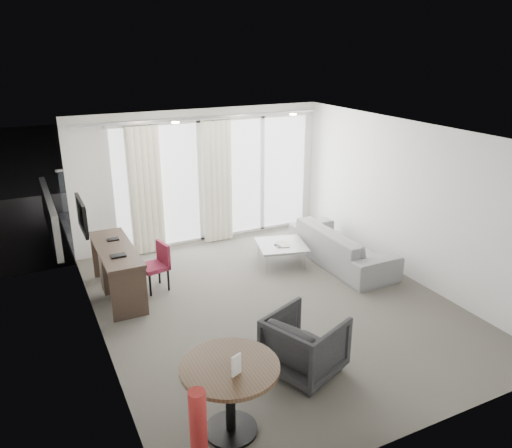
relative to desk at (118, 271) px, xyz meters
name	(u,v)px	position (x,y,z in m)	size (l,w,h in m)	color
floor	(273,304)	(2.04, -1.33, -0.40)	(5.00, 6.00, 0.00)	#4F4C44
ceiling	(276,133)	(2.04, -1.33, 2.20)	(5.00, 6.00, 0.00)	white
wall_left	(95,254)	(-0.46, -1.33, 0.90)	(0.00, 6.00, 2.60)	silver
wall_right	(408,201)	(4.54, -1.33, 0.90)	(0.00, 6.00, 2.60)	silver
wall_front	(426,323)	(2.04, -4.33, 0.90)	(5.00, 0.00, 2.60)	silver
window_panel	(217,180)	(2.34, 1.65, 0.80)	(4.00, 0.02, 2.38)	white
window_frame	(217,180)	(2.34, 1.64, 0.80)	(4.10, 0.06, 2.44)	white
curtain_left	(146,191)	(0.89, 1.49, 0.80)	(0.60, 0.20, 2.38)	#F0EBCD
curtain_right	(217,182)	(2.29, 1.49, 0.80)	(0.60, 0.20, 2.38)	#F0EBCD
curtain_track	(203,118)	(2.04, 1.49, 2.05)	(4.80, 0.04, 0.04)	#B2B2B7
downlight_a	(175,122)	(1.14, 0.27, 2.19)	(0.12, 0.12, 0.02)	#FFE0B2
downlight_b	(293,114)	(3.24, 0.27, 2.19)	(0.12, 0.12, 0.02)	#FFE0B2
desk	(118,271)	(0.00, 0.00, 0.00)	(0.54, 1.71, 0.80)	#34271E
tv	(82,215)	(-0.41, 0.12, 0.95)	(0.05, 0.80, 0.50)	black
desk_chair	(154,267)	(0.55, -0.08, -0.01)	(0.42, 0.40, 0.77)	maroon
round_table	(230,399)	(0.41, -3.48, -0.01)	(0.99, 0.99, 0.79)	#412D1B
menu_card	(237,381)	(0.41, -3.64, 0.32)	(0.12, 0.02, 0.22)	white
tub_armchair	(305,344)	(1.60, -2.96, -0.03)	(0.80, 0.83, 0.75)	#262628
coffee_table	(281,254)	(2.87, -0.08, -0.22)	(0.83, 0.83, 0.37)	gray
remote	(278,247)	(2.76, -0.14, -0.04)	(0.05, 0.17, 0.02)	black
magazine	(282,246)	(2.86, -0.12, -0.04)	(0.20, 0.26, 0.01)	gray
sofa	(342,245)	(3.86, -0.52, -0.07)	(2.27, 0.89, 0.66)	gray
terrace_slab	(194,217)	(2.34, 3.17, -0.46)	(5.60, 3.00, 0.12)	#4D4D50
rattan_chair_a	(241,200)	(3.22, 2.46, 0.04)	(0.61, 0.61, 0.89)	brown
rattan_chair_b	(274,192)	(4.29, 2.89, -0.04)	(0.50, 0.50, 0.73)	brown
rattan_table	(253,196)	(3.91, 3.23, -0.18)	(0.44, 0.44, 0.44)	brown
balustrade	(174,179)	(2.34, 4.62, 0.10)	(5.50, 0.06, 1.05)	#B2B2B7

